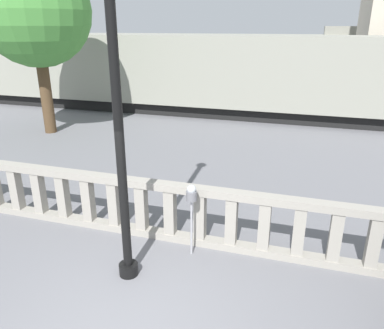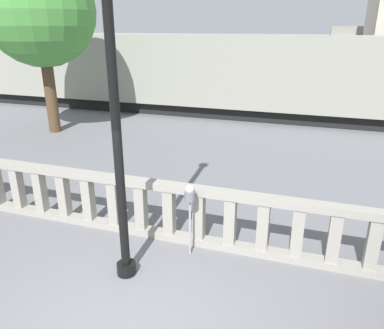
# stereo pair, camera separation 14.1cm
# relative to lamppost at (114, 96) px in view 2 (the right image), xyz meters

# --- Properties ---
(balustrade) EXTENTS (13.52, 0.24, 1.18)m
(balustrade) POSITION_rel_lamppost_xyz_m (0.58, 1.25, -2.41)
(balustrade) COLOR gray
(balustrade) RESTS_ON ground
(lamppost) EXTENTS (0.32, 0.32, 5.93)m
(lamppost) POSITION_rel_lamppost_xyz_m (0.00, 0.00, 0.00)
(lamppost) COLOR black
(lamppost) RESTS_ON ground
(parking_meter) EXTENTS (0.19, 0.19, 1.37)m
(parking_meter) POSITION_rel_lamppost_xyz_m (0.83, 0.89, -1.87)
(parking_meter) COLOR #99999E
(parking_meter) RESTS_ON ground
(train_near) EXTENTS (28.39, 3.19, 4.13)m
(train_near) POSITION_rel_lamppost_xyz_m (-1.38, 12.41, -1.15)
(train_near) COLOR black
(train_near) RESTS_ON ground
(train_far) EXTENTS (23.36, 3.04, 3.87)m
(train_far) POSITION_rel_lamppost_xyz_m (-5.22, 26.45, -1.27)
(train_far) COLOR black
(train_far) RESTS_ON ground
(tree_left) EXTENTS (3.92, 3.92, 6.37)m
(tree_left) POSITION_rel_lamppost_xyz_m (-6.91, 7.21, 1.39)
(tree_left) COLOR #4C3823
(tree_left) RESTS_ON ground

